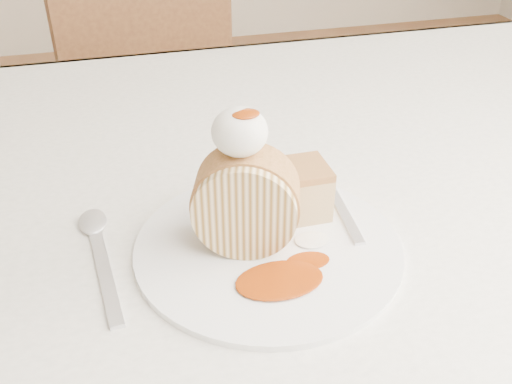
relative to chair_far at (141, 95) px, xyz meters
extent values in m
cube|color=white|center=(0.11, -0.81, 0.22)|extent=(1.40, 0.90, 0.04)
cube|color=white|center=(0.11, -0.37, 0.10)|extent=(1.40, 0.01, 0.28)
cylinder|color=brown|center=(0.73, -0.44, -0.16)|extent=(0.06, 0.06, 0.71)
cube|color=brown|center=(-0.02, 0.08, -0.08)|extent=(0.51, 0.51, 0.04)
cube|color=brown|center=(0.03, -0.10, 0.16)|extent=(0.42, 0.14, 0.44)
cylinder|color=brown|center=(0.11, 0.30, -0.31)|extent=(0.04, 0.04, 0.41)
cylinder|color=brown|center=(-0.24, 0.21, -0.31)|extent=(0.04, 0.04, 0.41)
cylinder|color=brown|center=(0.20, -0.05, -0.31)|extent=(0.04, 0.04, 0.41)
cylinder|color=brown|center=(-0.15, -0.14, -0.31)|extent=(0.04, 0.04, 0.41)
cylinder|color=white|center=(0.06, -1.00, 0.24)|extent=(0.27, 0.27, 0.01)
cylinder|color=beige|center=(0.04, -0.99, 0.30)|extent=(0.11, 0.09, 0.10)
cube|color=#AF7242|center=(0.11, -0.95, 0.27)|extent=(0.06, 0.06, 0.05)
ellipsoid|color=white|center=(0.03, -0.98, 0.37)|extent=(0.05, 0.05, 0.05)
ellipsoid|color=#8E3005|center=(0.04, -0.99, 0.39)|extent=(0.03, 0.02, 0.01)
cube|color=silver|center=(0.15, -0.97, 0.25)|extent=(0.04, 0.16, 0.00)
cube|color=silver|center=(-0.10, -1.00, 0.24)|extent=(0.04, 0.18, 0.00)
camera|label=1|loc=(-0.07, -1.44, 0.61)|focal=40.00mm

